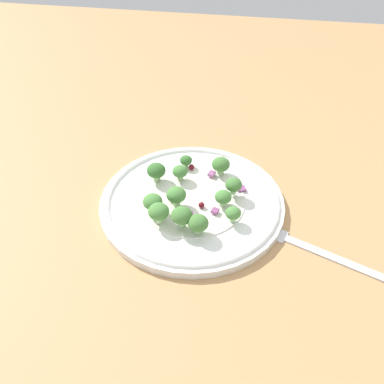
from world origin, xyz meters
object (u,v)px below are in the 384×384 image
fork (317,250)px  plate (192,201)px  broccoli_floret_0 (180,172)px  broccoli_floret_1 (198,223)px  broccoli_floret_2 (186,161)px

fork → plate: bearing=71.5°
plate → fork: (-6.20, -18.53, -0.61)cm
broccoli_floret_0 → broccoli_floret_1: 12.14cm
broccoli_floret_2 → broccoli_floret_1: bearing=-163.0°
plate → broccoli_floret_0: 5.40cm
plate → fork: bearing=-108.5°
fork → broccoli_floret_1: bearing=92.8°
broccoli_floret_0 → fork: size_ratio=0.14×
plate → broccoli_floret_2: 8.30cm
broccoli_floret_0 → fork: 23.77cm
fork → broccoli_floret_2: bearing=56.4°
plate → broccoli_floret_2: size_ratio=13.67×
plate → broccoli_floret_2: bearing=17.3°
broccoli_floret_1 → broccoli_floret_2: broccoli_floret_1 is taller
broccoli_floret_0 → broccoli_floret_2: broccoli_floret_0 is taller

